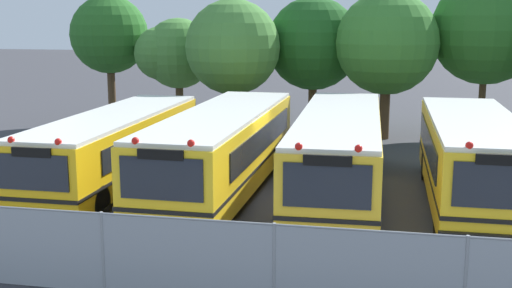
% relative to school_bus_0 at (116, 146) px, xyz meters
% --- Properties ---
extents(ground_plane, '(160.00, 160.00, 0.00)m').
position_rel_school_bus_0_xyz_m(ground_plane, '(5.50, -0.09, -1.33)').
color(ground_plane, '#38383D').
extents(school_bus_0, '(2.43, 10.39, 2.52)m').
position_rel_school_bus_0_xyz_m(school_bus_0, '(0.00, 0.00, 0.00)').
color(school_bus_0, yellow).
rests_on(school_bus_0, ground_plane).
extents(school_bus_1, '(2.68, 11.07, 2.72)m').
position_rel_school_bus_0_xyz_m(school_bus_1, '(3.63, -0.16, 0.10)').
color(school_bus_1, yellow).
rests_on(school_bus_1, ground_plane).
extents(school_bus_2, '(2.75, 11.30, 2.72)m').
position_rel_school_bus_0_xyz_m(school_bus_2, '(7.24, 0.07, 0.10)').
color(school_bus_2, yellow).
rests_on(school_bus_2, ground_plane).
extents(school_bus_3, '(2.58, 9.58, 2.76)m').
position_rel_school_bus_0_xyz_m(school_bus_3, '(11.12, -0.10, 0.12)').
color(school_bus_3, yellow).
rests_on(school_bus_3, ground_plane).
extents(tree_0, '(3.95, 3.95, 6.54)m').
position_rel_school_bus_0_xyz_m(tree_0, '(-5.52, 11.87, 3.22)').
color(tree_0, '#4C3823').
rests_on(tree_0, ground_plane).
extents(tree_1, '(3.82, 3.45, 5.41)m').
position_rel_school_bus_0_xyz_m(tree_1, '(-1.76, 11.17, 2.35)').
color(tree_1, '#4C3823').
rests_on(tree_1, ground_plane).
extents(tree_2, '(4.32, 4.32, 6.28)m').
position_rel_school_bus_0_xyz_m(tree_2, '(1.65, 9.33, 2.76)').
color(tree_2, '#4C3823').
rests_on(tree_2, ground_plane).
extents(tree_3, '(4.43, 4.43, 6.42)m').
position_rel_school_bus_0_xyz_m(tree_3, '(5.20, 11.71, 2.94)').
color(tree_3, '#4C3823').
rests_on(tree_3, ground_plane).
extents(tree_4, '(4.59, 4.59, 6.61)m').
position_rel_school_bus_0_xyz_m(tree_4, '(8.48, 10.32, 3.00)').
color(tree_4, '#4C3823').
rests_on(tree_4, ground_plane).
extents(tree_5, '(4.89, 4.89, 7.33)m').
position_rel_school_bus_0_xyz_m(tree_5, '(12.70, 11.49, 3.49)').
color(tree_5, '#4C3823').
rests_on(tree_5, ground_plane).
extents(chainlink_fence, '(17.41, 0.07, 1.71)m').
position_rel_school_bus_0_xyz_m(chainlink_fence, '(4.92, -8.01, -0.44)').
color(chainlink_fence, '#9EA0A3').
rests_on(chainlink_fence, ground_plane).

